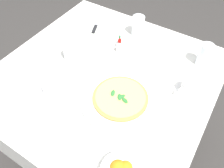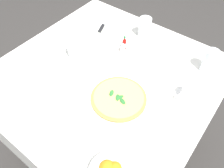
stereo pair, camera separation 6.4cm
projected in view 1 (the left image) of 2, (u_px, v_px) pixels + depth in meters
The scene contains 15 objects.
ground_plane at pixel (107, 141), 1.68m from camera, with size 8.00×8.00×0.00m, color #33302D.
dining_table at pixel (105, 91), 1.23m from camera, with size 1.04×1.04×0.72m.
pizza_plate at pixel (120, 99), 1.01m from camera, with size 0.36×0.36×0.02m.
pizza at pixel (120, 97), 1.00m from camera, with size 0.25×0.25×0.02m.
coffee_cup_right_edge at pixel (12, 87), 1.04m from camera, with size 0.13×0.13×0.06m.
coffee_cup_near_right at pixel (189, 88), 1.03m from camera, with size 0.13×0.13×0.07m.
coffee_cup_left_edge at pixel (51, 88), 1.03m from camera, with size 0.13×0.13×0.07m.
water_glass_center_back at pixel (138, 27), 1.30m from camera, with size 0.07×0.07×0.12m.
water_glass_back_corner at pixel (70, 52), 1.17m from camera, with size 0.07×0.07×0.10m.
water_glass_near_left at pixel (204, 56), 1.14m from camera, with size 0.07×0.07×0.12m.
napkin_folded at pixel (97, 26), 1.37m from camera, with size 0.25×0.18×0.02m.
dinner_knife at pixel (97, 24), 1.36m from camera, with size 0.19×0.09×0.01m.
hot_sauce_bottle at pixel (120, 43), 1.23m from camera, with size 0.02×0.02×0.08m.
salt_shaker at pixel (121, 41), 1.26m from camera, with size 0.03×0.03×0.06m.
pepper_shaker at pixel (118, 48), 1.22m from camera, with size 0.03×0.03×0.06m.
Camera 1 is at (-0.63, -0.44, 1.55)m, focal length 36.31 mm.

